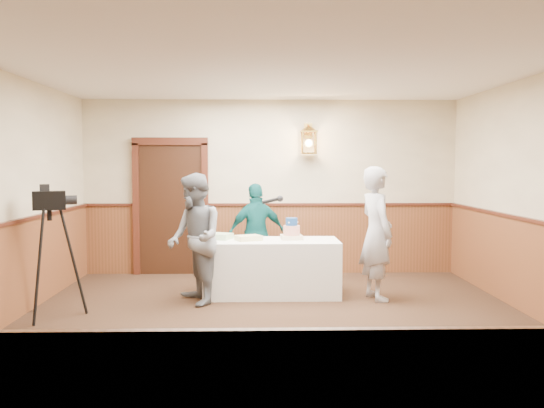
{
  "coord_description": "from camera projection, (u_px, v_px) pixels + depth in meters",
  "views": [
    {
      "loc": [
        -0.21,
        -5.78,
        1.77
      ],
      "look_at": [
        -0.02,
        1.7,
        1.25
      ],
      "focal_mm": 38.0,
      "sensor_mm": 36.0,
      "label": 1
    }
  ],
  "objects": [
    {
      "name": "room_shell",
      "position": [
        272.0,
        187.0,
        6.24
      ],
      "size": [
        6.02,
        7.02,
        2.81
      ],
      "color": "tan",
      "rests_on": "ground"
    },
    {
      "name": "sheet_cake_yellow",
      "position": [
        249.0,
        238.0,
        7.7
      ],
      "size": [
        0.39,
        0.35,
        0.07
      ],
      "primitive_type": "cube",
      "rotation": [
        0.0,
        0.0,
        0.41
      ],
      "color": "#EED58E",
      "rests_on": "display_table"
    },
    {
      "name": "display_table",
      "position": [
        272.0,
        268.0,
        7.77
      ],
      "size": [
        1.8,
        0.8,
        0.75
      ],
      "primitive_type": "cube",
      "color": "white",
      "rests_on": "ground"
    },
    {
      "name": "ground",
      "position": [
        278.0,
        337.0,
        5.9
      ],
      "size": [
        7.0,
        7.0,
        0.0
      ],
      "primitive_type": "plane",
      "color": "#2F1E12",
      "rests_on": "ground"
    },
    {
      "name": "interviewer",
      "position": [
        195.0,
        239.0,
        7.24
      ],
      "size": [
        1.58,
        0.99,
        1.66
      ],
      "rotation": [
        0.0,
        0.0,
        -1.17
      ],
      "color": "slate",
      "rests_on": "ground"
    },
    {
      "name": "tv_camera_rig",
      "position": [
        51.0,
        261.0,
        6.63
      ],
      "size": [
        0.57,
        0.54,
        1.46
      ],
      "rotation": [
        0.0,
        0.0,
        0.34
      ],
      "color": "black",
      "rests_on": "ground"
    },
    {
      "name": "tiered_cake",
      "position": [
        292.0,
        231.0,
        7.81
      ],
      "size": [
        0.3,
        0.3,
        0.29
      ],
      "rotation": [
        0.0,
        0.0,
        0.08
      ],
      "color": "beige",
      "rests_on": "display_table"
    },
    {
      "name": "baker",
      "position": [
        376.0,
        233.0,
        7.49
      ],
      "size": [
        0.56,
        0.72,
        1.74
      ],
      "primitive_type": "imported",
      "rotation": [
        0.0,
        0.0,
        1.82
      ],
      "color": "#A5A5AB",
      "rests_on": "ground"
    },
    {
      "name": "sheet_cake_green",
      "position": [
        219.0,
        236.0,
        7.83
      ],
      "size": [
        0.41,
        0.37,
        0.08
      ],
      "primitive_type": "cube",
      "rotation": [
        0.0,
        0.0,
        -0.37
      ],
      "color": "#B9DE9D",
      "rests_on": "display_table"
    },
    {
      "name": "assistant_p",
      "position": [
        257.0,
        233.0,
        8.54
      ],
      "size": [
        0.94,
        0.61,
        1.49
      ],
      "primitive_type": "imported",
      "rotation": [
        0.0,
        0.0,
        3.45
      ],
      "color": "#0E5051",
      "rests_on": "ground"
    }
  ]
}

